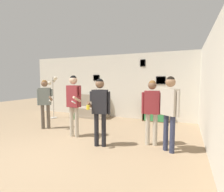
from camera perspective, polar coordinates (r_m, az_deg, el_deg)
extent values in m
plane|color=#937A5B|center=(4.00, -24.03, -18.84)|extent=(20.00, 20.00, 0.00)
cube|color=silver|center=(7.58, 1.92, 3.23)|extent=(8.78, 0.06, 2.70)
cube|color=black|center=(7.25, 10.01, 10.58)|extent=(0.21, 0.02, 0.28)
cube|color=gray|center=(7.25, 10.00, 10.59)|extent=(0.17, 0.01, 0.24)
cube|color=black|center=(7.97, -5.14, 5.98)|extent=(0.30, 0.02, 0.26)
cube|color=beige|center=(7.96, -5.16, 5.98)|extent=(0.26, 0.01, 0.21)
cube|color=black|center=(7.09, 15.64, 4.98)|extent=(0.36, 0.02, 0.30)
cube|color=beige|center=(7.09, 15.63, 4.98)|extent=(0.32, 0.01, 0.26)
cube|color=silver|center=(4.79, 28.93, 1.54)|extent=(0.06, 6.98, 2.70)
cube|color=gray|center=(7.80, -7.27, -6.38)|extent=(1.58, 0.80, 0.10)
cube|color=gray|center=(7.76, -7.29, -4.86)|extent=(1.52, 0.74, 0.32)
cube|color=gray|center=(7.99, -6.13, -1.46)|extent=(1.52, 0.14, 0.54)
cube|color=gray|center=(8.12, -11.78, -2.71)|extent=(0.12, 0.74, 0.18)
cube|color=gray|center=(7.39, -2.39, -3.37)|extent=(0.12, 0.74, 0.18)
cube|color=brown|center=(7.12, 10.14, -4.45)|extent=(0.02, 0.30, 0.85)
cube|color=brown|center=(6.98, 17.53, -4.80)|extent=(0.02, 0.30, 0.85)
cube|color=brown|center=(7.18, 13.98, -4.45)|extent=(0.94, 0.01, 0.85)
cube|color=brown|center=(7.12, 13.73, -7.91)|extent=(0.89, 0.30, 0.02)
cube|color=brown|center=(6.98, 13.87, -1.28)|extent=(0.89, 0.30, 0.02)
cube|color=brown|center=(7.04, 13.80, -4.63)|extent=(0.89, 0.30, 0.02)
cube|color=#338447|center=(7.07, 13.75, -6.37)|extent=(0.77, 0.26, 0.37)
cube|color=#7F3889|center=(7.00, 13.82, -2.95)|extent=(0.77, 0.26, 0.37)
cylinder|color=#ADA89E|center=(7.90, -18.44, -6.72)|extent=(0.28, 0.28, 0.03)
cylinder|color=#ADA89E|center=(7.78, -18.62, -0.38)|extent=(0.03, 0.03, 1.72)
cylinder|color=#ADA89E|center=(7.70, -18.40, 5.76)|extent=(0.02, 0.16, 0.02)
sphere|color=beige|center=(7.65, -18.00, 5.55)|extent=(0.16, 0.16, 0.16)
cylinder|color=#ADA89E|center=(7.81, -18.67, 5.01)|extent=(0.15, 0.09, 0.02)
sphere|color=beige|center=(7.88, -18.56, 4.79)|extent=(0.16, 0.16, 0.16)
cylinder|color=#ADA89E|center=(7.72, -19.24, 4.25)|extent=(0.15, 0.09, 0.02)
sphere|color=beige|center=(7.70, -19.73, 4.01)|extent=(0.16, 0.16, 0.16)
cylinder|color=brown|center=(6.25, -21.67, -6.32)|extent=(0.11, 0.11, 0.79)
cylinder|color=brown|center=(6.20, -20.05, -6.35)|extent=(0.11, 0.11, 0.79)
cube|color=slate|center=(6.13, -21.06, -0.11)|extent=(0.41, 0.35, 0.56)
sphere|color=brown|center=(6.11, -21.19, 3.79)|extent=(0.21, 0.21, 0.21)
sphere|color=brown|center=(6.11, -21.20, 4.13)|extent=(0.17, 0.17, 0.17)
cylinder|color=slate|center=(6.07, -19.13, 1.06)|extent=(0.07, 0.07, 0.24)
cylinder|color=brown|center=(5.96, -19.35, -0.76)|extent=(0.20, 0.28, 0.18)
cylinder|color=white|center=(5.84, -19.61, -1.49)|extent=(0.10, 0.14, 0.09)
cylinder|color=slate|center=(6.19, -22.99, -0.34)|extent=(0.07, 0.07, 0.53)
cylinder|color=#B7AD99|center=(5.16, -13.06, -8.12)|extent=(0.11, 0.11, 0.85)
cylinder|color=#B7AD99|center=(5.05, -11.44, -8.37)|extent=(0.11, 0.11, 0.85)
cube|color=maroon|center=(4.99, -12.42, -0.07)|extent=(0.37, 0.22, 0.60)
sphere|color=#D1A889|center=(4.97, -12.51, 5.07)|extent=(0.22, 0.22, 0.22)
sphere|color=black|center=(4.97, -12.52, 5.52)|extent=(0.19, 0.19, 0.19)
cylinder|color=maroon|center=(4.85, -10.44, 1.41)|extent=(0.07, 0.07, 0.26)
cylinder|color=#D1A889|center=(4.75, -11.40, -1.03)|extent=(0.08, 0.31, 0.19)
cylinder|color=white|center=(4.65, -12.43, -2.00)|extent=(0.04, 0.14, 0.09)
cylinder|color=maroon|center=(5.13, -14.31, -0.23)|extent=(0.07, 0.07, 0.57)
cylinder|color=black|center=(4.33, -5.09, -10.91)|extent=(0.11, 0.11, 0.80)
cylinder|color=black|center=(4.29, -2.71, -11.04)|extent=(0.11, 0.11, 0.80)
cube|color=#232328|center=(4.17, -3.96, -1.86)|extent=(0.40, 0.28, 0.57)
sphere|color=brown|center=(4.14, -4.00, 3.96)|extent=(0.21, 0.21, 0.21)
sphere|color=black|center=(4.14, -4.00, 4.46)|extent=(0.18, 0.18, 0.18)
cylinder|color=#232328|center=(4.13, -1.05, -2.24)|extent=(0.07, 0.07, 0.54)
cylinder|color=#232328|center=(4.21, -6.82, -0.11)|extent=(0.07, 0.07, 0.24)
cylinder|color=brown|center=(4.10, -7.30, -2.83)|extent=(0.13, 0.30, 0.18)
cylinder|color=yellow|center=(3.98, -7.84, -3.69)|extent=(0.08, 0.08, 0.10)
cylinder|color=#B7AD99|center=(4.48, 11.57, -10.54)|extent=(0.11, 0.11, 0.79)
cylinder|color=#B7AD99|center=(4.47, 13.91, -10.62)|extent=(0.11, 0.11, 0.79)
cube|color=maroon|center=(4.35, 12.91, -2.02)|extent=(0.38, 0.24, 0.56)
sphere|color=brown|center=(4.32, 13.02, 3.43)|extent=(0.20, 0.20, 0.20)
sphere|color=brown|center=(4.32, 13.03, 3.90)|extent=(0.17, 0.17, 0.17)
cylinder|color=maroon|center=(4.34, 15.74, -2.40)|extent=(0.07, 0.07, 0.52)
cylinder|color=maroon|center=(4.37, 10.08, -2.25)|extent=(0.07, 0.07, 0.52)
cylinder|color=#2D334C|center=(4.24, 17.16, -11.29)|extent=(0.11, 0.11, 0.83)
cylinder|color=#2D334C|center=(4.13, 19.09, -11.78)|extent=(0.11, 0.11, 0.83)
cube|color=#BCB2A3|center=(4.04, 18.38, -1.87)|extent=(0.41, 0.37, 0.59)
sphere|color=#997051|center=(4.01, 18.56, 4.31)|extent=(0.21, 0.21, 0.21)
sphere|color=black|center=(4.01, 18.57, 4.84)|extent=(0.18, 0.18, 0.18)
cylinder|color=#BCB2A3|center=(3.91, 20.80, -2.49)|extent=(0.07, 0.07, 0.55)
cylinder|color=#BCB2A3|center=(4.18, 16.10, -1.89)|extent=(0.07, 0.07, 0.55)
cylinder|color=#3D6638|center=(7.38, -12.19, -6.78)|extent=(0.07, 0.07, 0.18)
cylinder|color=#3D6638|center=(7.36, -12.21, -5.78)|extent=(0.03, 0.03, 0.08)
cylinder|color=red|center=(6.95, 15.11, -0.81)|extent=(0.07, 0.07, 0.10)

